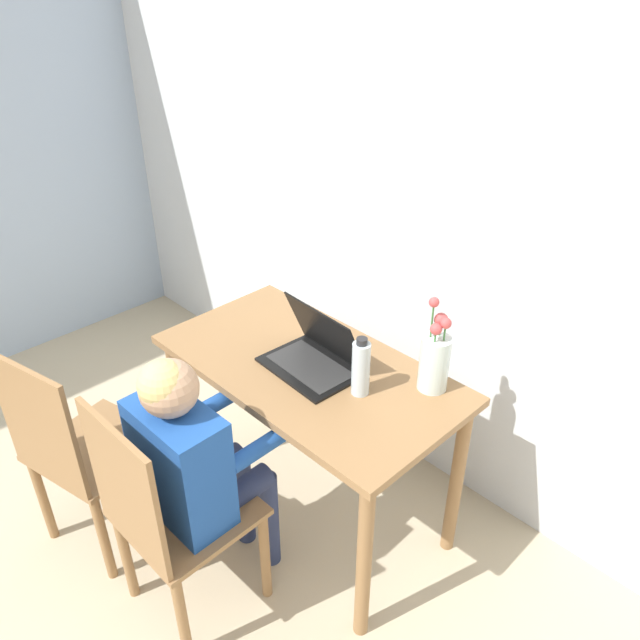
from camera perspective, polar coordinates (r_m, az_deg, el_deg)
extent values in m
cube|color=silver|center=(2.31, 12.99, 10.73)|extent=(6.40, 0.05, 2.50)
cube|color=olive|center=(2.25, -1.08, -4.44)|extent=(1.13, 0.60, 0.03)
cylinder|color=olive|center=(2.69, -12.63, -8.28)|extent=(0.05, 0.05, 0.70)
cylinder|color=olive|center=(2.12, 4.05, -21.26)|extent=(0.05, 0.05, 0.70)
cylinder|color=olive|center=(2.92, -4.41, -4.04)|extent=(0.05, 0.05, 0.70)
cylinder|color=olive|center=(2.40, 12.37, -14.15)|extent=(0.05, 0.05, 0.70)
cube|color=olive|center=(2.19, -11.95, -16.77)|extent=(0.41, 0.41, 0.02)
cube|color=olive|center=(1.96, -17.45, -14.57)|extent=(0.38, 0.02, 0.47)
cylinder|color=olive|center=(2.32, -5.13, -20.59)|extent=(0.04, 0.04, 0.41)
cylinder|color=olive|center=(2.51, -10.42, -16.05)|extent=(0.04, 0.04, 0.41)
cylinder|color=olive|center=(2.22, -12.47, -25.14)|extent=(0.04, 0.04, 0.41)
cylinder|color=olive|center=(2.41, -17.32, -19.85)|extent=(0.04, 0.04, 0.41)
cube|color=olive|center=(2.51, -19.65, -10.87)|extent=(0.48, 0.48, 0.02)
cube|color=olive|center=(2.28, -24.37, -8.74)|extent=(0.37, 0.10, 0.47)
cylinder|color=olive|center=(2.62, -13.48, -13.93)|extent=(0.04, 0.04, 0.41)
cylinder|color=olive|center=(2.83, -18.48, -10.95)|extent=(0.04, 0.04, 0.41)
cylinder|color=olive|center=(2.49, -19.19, -18.27)|extent=(0.04, 0.04, 0.41)
cylinder|color=olive|center=(2.70, -24.00, -14.69)|extent=(0.04, 0.04, 0.41)
cube|color=#1E4C9E|center=(2.04, -12.62, -12.69)|extent=(0.33, 0.18, 0.41)
sphere|color=tan|center=(1.85, -13.65, -6.09)|extent=(0.18, 0.18, 0.18)
sphere|color=#D8BC72|center=(1.83, -14.13, -5.73)|extent=(0.15, 0.15, 0.15)
cylinder|color=navy|center=(2.18, -7.76, -15.63)|extent=(0.09, 0.28, 0.09)
cylinder|color=navy|center=(2.27, -10.15, -13.62)|extent=(0.09, 0.28, 0.09)
cylinder|color=navy|center=(2.41, -4.64, -17.73)|extent=(0.07, 0.07, 0.43)
cylinder|color=navy|center=(2.49, -6.97, -15.85)|extent=(0.07, 0.07, 0.43)
cylinder|color=#1E4C9E|center=(2.03, -5.44, -11.51)|extent=(0.06, 0.24, 0.06)
cylinder|color=#1E4C9E|center=(2.20, -10.22, -7.91)|extent=(0.06, 0.24, 0.06)
cube|color=black|center=(2.23, -0.92, -4.32)|extent=(0.35, 0.26, 0.01)
cube|color=#2D2D2D|center=(2.22, -0.92, -4.20)|extent=(0.31, 0.19, 0.00)
cube|color=black|center=(2.20, 0.51, -1.15)|extent=(0.35, 0.12, 0.22)
cube|color=#19284C|center=(2.20, 0.57, -1.09)|extent=(0.31, 0.10, 0.20)
cylinder|color=silver|center=(2.12, 10.39, -3.93)|extent=(0.10, 0.10, 0.20)
cylinder|color=#3D7A38|center=(2.08, 11.12, -2.91)|extent=(0.01, 0.01, 0.22)
sphere|color=#CC4C4C|center=(2.02, 11.43, -0.29)|extent=(0.04, 0.04, 0.04)
cylinder|color=#3D7A38|center=(2.11, 10.72, -2.51)|extent=(0.01, 0.01, 0.22)
sphere|color=#CC4C4C|center=(2.05, 11.02, 0.02)|extent=(0.05, 0.05, 0.05)
cylinder|color=#3D7A38|center=(2.07, 10.02, -1.85)|extent=(0.01, 0.01, 0.29)
sphere|color=#CC4C4C|center=(2.00, 10.39, 1.61)|extent=(0.03, 0.03, 0.03)
cylinder|color=#3D7A38|center=(2.07, 10.30, -3.25)|extent=(0.01, 0.01, 0.21)
sphere|color=#CC4C4C|center=(2.02, 10.57, -0.83)|extent=(0.04, 0.04, 0.04)
cylinder|color=silver|center=(2.06, 3.75, -4.47)|extent=(0.06, 0.06, 0.19)
cylinder|color=#262628|center=(2.00, 3.86, -1.96)|extent=(0.04, 0.04, 0.02)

